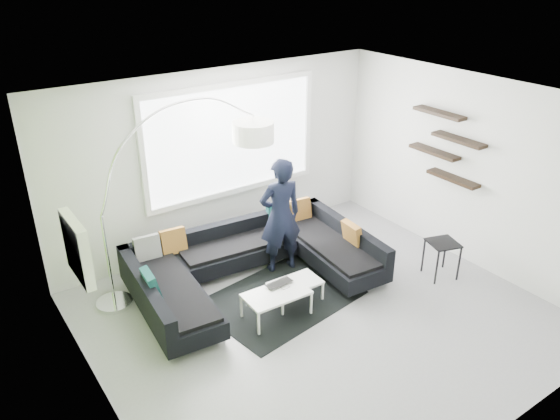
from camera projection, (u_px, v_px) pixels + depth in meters
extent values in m
plane|color=gray|center=(319.00, 316.00, 7.10)|extent=(5.50, 5.50, 0.00)
cube|color=silver|center=(220.00, 160.00, 8.35)|extent=(5.50, 0.04, 2.80)
cube|color=silver|center=(507.00, 328.00, 4.65)|extent=(5.50, 0.04, 2.80)
cube|color=silver|center=(93.00, 295.00, 5.08)|extent=(0.04, 5.00, 2.80)
cube|color=silver|center=(470.00, 172.00, 7.92)|extent=(0.04, 5.00, 2.80)
cube|color=white|center=(327.00, 104.00, 5.89)|extent=(5.50, 5.00, 0.04)
cube|color=#6B9E33|center=(94.00, 295.00, 5.09)|extent=(0.01, 5.00, 2.80)
cube|color=white|center=(232.00, 140.00, 8.29)|extent=(2.96, 0.06, 1.68)
cube|color=white|center=(78.00, 249.00, 5.48)|extent=(0.12, 0.66, 0.66)
cube|color=black|center=(446.00, 146.00, 8.03)|extent=(0.20, 1.24, 0.95)
cube|color=black|center=(255.00, 275.00, 7.68)|extent=(3.45, 2.31, 0.35)
cube|color=black|center=(255.00, 256.00, 7.55)|extent=(3.45, 2.31, 0.26)
cube|color=brown|center=(255.00, 253.00, 7.52)|extent=(2.94, 0.43, 0.36)
cube|color=black|center=(281.00, 298.00, 7.45)|extent=(2.18, 1.72, 0.01)
cube|color=silver|center=(286.00, 297.00, 7.18)|extent=(1.10, 0.66, 0.35)
cube|color=black|center=(441.00, 259.00, 7.87)|extent=(0.50, 0.50, 0.55)
imported|color=black|center=(280.00, 216.00, 7.80)|extent=(0.79, 0.65, 1.74)
imported|color=black|center=(282.00, 285.00, 7.09)|extent=(0.39, 0.28, 0.03)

